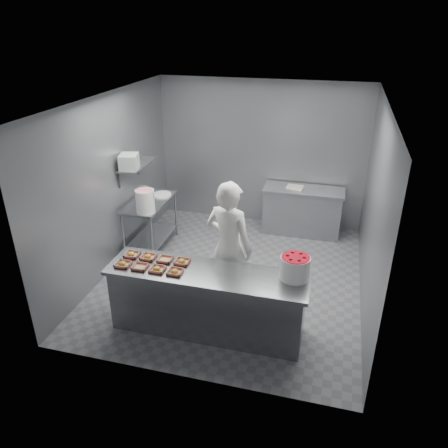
{
  "coord_description": "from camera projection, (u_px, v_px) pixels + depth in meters",
  "views": [
    {
      "loc": [
        1.42,
        -5.84,
        3.84
      ],
      "look_at": [
        -0.08,
        -0.2,
        1.03
      ],
      "focal_mm": 35.0,
      "sensor_mm": 36.0,
      "label": 1
    }
  ],
  "objects": [
    {
      "name": "service_counter",
      "position": [
        208.0,
        301.0,
        5.71
      ],
      "size": [
        2.6,
        0.7,
        0.9
      ],
      "color": "slate",
      "rests_on": "ground"
    },
    {
      "name": "tray_0",
      "position": [
        123.0,
        264.0,
        5.65
      ],
      "size": [
        0.19,
        0.18,
        0.06
      ],
      "color": "tan",
      "rests_on": "service_counter"
    },
    {
      "name": "wall_left",
      "position": [
        111.0,
        184.0,
        6.94
      ],
      "size": [
        0.04,
        4.5,
        2.8
      ],
      "primitive_type": "cube",
      "color": "slate",
      "rests_on": "ground"
    },
    {
      "name": "wall_back",
      "position": [
        261.0,
        154.0,
        8.43
      ],
      "size": [
        4.0,
        0.04,
        2.8
      ],
      "primitive_type": "cube",
      "color": "slate",
      "rests_on": "ground"
    },
    {
      "name": "wall_shelf",
      "position": [
        137.0,
        165.0,
        7.35
      ],
      "size": [
        0.35,
        0.9,
        0.03
      ],
      "primitive_type": "cube",
      "color": "slate",
      "rests_on": "wall_left"
    },
    {
      "name": "tray_1",
      "position": [
        140.0,
        267.0,
        5.59
      ],
      "size": [
        0.19,
        0.18,
        0.04
      ],
      "color": "tan",
      "rests_on": "service_counter"
    },
    {
      "name": "bucket_lid",
      "position": [
        162.0,
        195.0,
        7.84
      ],
      "size": [
        0.45,
        0.45,
        0.03
      ],
      "primitive_type": "cylinder",
      "rotation": [
        0.0,
        0.0,
        0.41
      ],
      "color": "white",
      "rests_on": "prep_table"
    },
    {
      "name": "tray_2",
      "position": [
        157.0,
        269.0,
        5.53
      ],
      "size": [
        0.19,
        0.18,
        0.06
      ],
      "color": "tan",
      "rests_on": "service_counter"
    },
    {
      "name": "ceiling",
      "position": [
        234.0,
        100.0,
        5.86
      ],
      "size": [
        4.5,
        4.5,
        0.0
      ],
      "primitive_type": "plane",
      "rotation": [
        3.14,
        0.0,
        0.0
      ],
      "color": "white",
      "rests_on": "wall_back"
    },
    {
      "name": "appliance",
      "position": [
        129.0,
        162.0,
        7.06
      ],
      "size": [
        0.36,
        0.38,
        0.24
      ],
      "primitive_type": "cube",
      "rotation": [
        0.0,
        0.0,
        0.25
      ],
      "color": "gray",
      "rests_on": "wall_shelf"
    },
    {
      "name": "back_counter",
      "position": [
        302.0,
        211.0,
        8.33
      ],
      "size": [
        1.5,
        0.6,
        0.9
      ],
      "color": "slate",
      "rests_on": "ground"
    },
    {
      "name": "prep_table",
      "position": [
        150.0,
        217.0,
        7.73
      ],
      "size": [
        0.6,
        1.2,
        0.9
      ],
      "color": "slate",
      "rests_on": "ground"
    },
    {
      "name": "glaze_bucket",
      "position": [
        145.0,
        201.0,
        7.09
      ],
      "size": [
        0.32,
        0.31,
        0.47
      ],
      "color": "white",
      "rests_on": "prep_table"
    },
    {
      "name": "rag",
      "position": [
        148.0,
        198.0,
        7.71
      ],
      "size": [
        0.14,
        0.12,
        0.02
      ],
      "primitive_type": "cube",
      "rotation": [
        0.0,
        0.0,
        -0.1
      ],
      "color": "#CCB28C",
      "rests_on": "prep_table"
    },
    {
      "name": "tray_5",
      "position": [
        148.0,
        257.0,
        5.82
      ],
      "size": [
        0.19,
        0.18,
        0.06
      ],
      "color": "tan",
      "rests_on": "service_counter"
    },
    {
      "name": "paper_stack",
      "position": [
        295.0,
        187.0,
        8.16
      ],
      "size": [
        0.32,
        0.25,
        0.04
      ],
      "primitive_type": "cube",
      "rotation": [
        0.0,
        0.0,
        -0.1
      ],
      "color": "silver",
      "rests_on": "back_counter"
    },
    {
      "name": "floor",
      "position": [
        232.0,
        276.0,
        7.08
      ],
      "size": [
        4.5,
        4.5,
        0.0
      ],
      "primitive_type": "plane",
      "color": "#4C4C51",
      "rests_on": "ground"
    },
    {
      "name": "wall_right",
      "position": [
        374.0,
        211.0,
        6.0
      ],
      "size": [
        0.04,
        4.5,
        2.8
      ],
      "primitive_type": "cube",
      "color": "slate",
      "rests_on": "ground"
    },
    {
      "name": "worker",
      "position": [
        229.0,
        247.0,
        5.98
      ],
      "size": [
        0.8,
        0.64,
        1.92
      ],
      "primitive_type": "imported",
      "rotation": [
        0.0,
        0.0,
        2.85
      ],
      "color": "white",
      "rests_on": "ground"
    },
    {
      "name": "tray_7",
      "position": [
        182.0,
        261.0,
        5.7
      ],
      "size": [
        0.19,
        0.18,
        0.06
      ],
      "color": "tan",
      "rests_on": "service_counter"
    },
    {
      "name": "tray_4",
      "position": [
        132.0,
        254.0,
        5.87
      ],
      "size": [
        0.19,
        0.18,
        0.06
      ],
      "color": "tan",
      "rests_on": "service_counter"
    },
    {
      "name": "tray_3",
      "position": [
        175.0,
        272.0,
        5.48
      ],
      "size": [
        0.19,
        0.18,
        0.06
      ],
      "color": "tan",
      "rests_on": "service_counter"
    },
    {
      "name": "tray_6",
      "position": [
        165.0,
        259.0,
        5.76
      ],
      "size": [
        0.19,
        0.18,
        0.04
      ],
      "color": "tan",
      "rests_on": "service_counter"
    },
    {
      "name": "strawberry_tub",
      "position": [
        295.0,
        267.0,
        5.32
      ],
      "size": [
        0.37,
        0.37,
        0.3
      ],
      "color": "white",
      "rests_on": "service_counter"
    }
  ]
}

